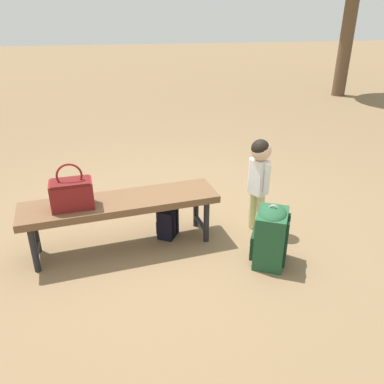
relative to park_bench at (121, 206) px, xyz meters
The scene contains 6 objects.
ground_plane 0.56m from the park_bench, 25.09° to the left, with size 40.00×40.00×0.00m, color brown.
park_bench is the anchor object (origin of this frame).
handbag 0.41m from the park_bench, 168.54° to the right, with size 0.34×0.21×0.37m.
child_standing 1.22m from the park_bench, ahead, with size 0.18×0.22×0.87m.
backpack_large 1.23m from the park_bench, 21.60° to the right, with size 0.35×0.38×0.52m.
backpack_small 0.47m from the park_bench, 13.79° to the left, with size 0.21×0.23×0.31m.
Camera 1 is at (-0.32, -3.09, 1.87)m, focal length 36.66 mm.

